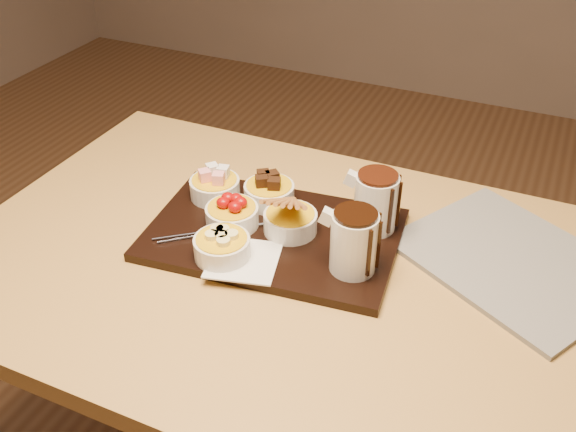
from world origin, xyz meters
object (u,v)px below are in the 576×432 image
at_px(bowl_strawberries, 232,216).
at_px(pitcher_dark_chocolate, 354,243).
at_px(pitcher_milk_chocolate, 376,203).
at_px(dining_table, 285,300).
at_px(newspaper, 512,260).
at_px(serving_board, 273,235).

bearing_deg(bowl_strawberries, pitcher_dark_chocolate, -6.76).
relative_size(pitcher_dark_chocolate, pitcher_milk_chocolate, 1.00).
xyz_separation_m(dining_table, pitcher_milk_chocolate, (0.12, 0.14, 0.17)).
relative_size(bowl_strawberries, pitcher_milk_chocolate, 0.91).
bearing_deg(pitcher_dark_chocolate, dining_table, 176.74).
bearing_deg(pitcher_dark_chocolate, newspaper, 25.45).
distance_m(dining_table, newspaper, 0.42).
height_order(dining_table, pitcher_dark_chocolate, pitcher_dark_chocolate).
distance_m(dining_table, pitcher_milk_chocolate, 0.25).
distance_m(bowl_strawberries, pitcher_milk_chocolate, 0.27).
bearing_deg(newspaper, pitcher_milk_chocolate, -145.36).
relative_size(dining_table, newspaper, 3.27).
relative_size(serving_board, bowl_strawberries, 4.60).
height_order(serving_board, pitcher_dark_chocolate, pitcher_dark_chocolate).
height_order(bowl_strawberries, pitcher_milk_chocolate, pitcher_milk_chocolate).
bearing_deg(serving_board, newspaper, 8.72).
relative_size(bowl_strawberries, pitcher_dark_chocolate, 0.91).
height_order(dining_table, bowl_strawberries, bowl_strawberries).
relative_size(serving_board, newspaper, 1.25).
height_order(serving_board, newspaper, serving_board).
height_order(pitcher_milk_chocolate, newspaper, pitcher_milk_chocolate).
bearing_deg(pitcher_milk_chocolate, serving_board, -158.20).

